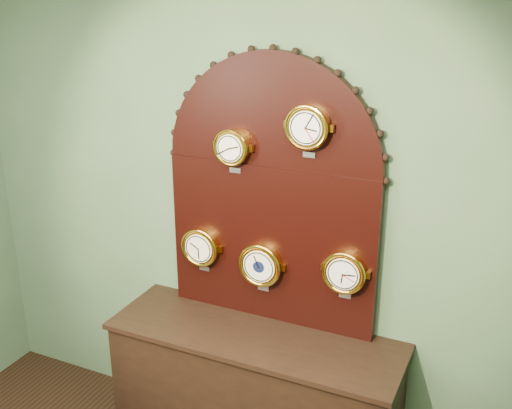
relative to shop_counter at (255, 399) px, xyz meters
The scene contains 8 objects.
wall_back 1.04m from the shop_counter, 90.00° to the left, with size 4.00×4.00×0.00m, color #4C6B49.
shop_counter is the anchor object (origin of this frame).
display_board 1.25m from the shop_counter, 90.00° to the left, with size 1.26×0.06×1.53m.
roman_clock 1.45m from the shop_counter, 142.41° to the left, with size 0.20×0.08×0.25m.
arabic_clock 1.60m from the shop_counter, 35.17° to the left, with size 0.23×0.08×0.28m.
hygrometer 0.92m from the shop_counter, 159.46° to the left, with size 0.23×0.08×0.28m.
barometer 0.79m from the shop_counter, 101.50° to the left, with size 0.25×0.08×0.30m.
tide_clock 0.95m from the shop_counter, 19.06° to the left, with size 0.23×0.08×0.29m.
Camera 1 is at (1.25, -0.44, 2.68)m, focal length 43.76 mm.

